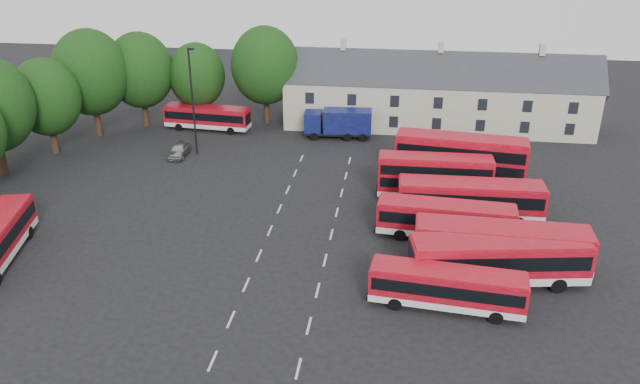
{
  "coord_description": "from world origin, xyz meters",
  "views": [
    {
      "loc": [
        9.93,
        -41.44,
        23.78
      ],
      "look_at": [
        3.65,
        5.18,
        2.2
      ],
      "focal_mm": 35.0,
      "sensor_mm": 36.0,
      "label": 1
    }
  ],
  "objects_px": {
    "box_truck": "(339,122)",
    "lamppost": "(193,99)",
    "bus_dd_south": "(435,175)",
    "silver_car": "(179,150)",
    "bus_row_a": "(447,286)"
  },
  "relations": [
    {
      "from": "bus_row_a",
      "to": "lamppost",
      "type": "bearing_deg",
      "value": 140.62
    },
    {
      "from": "bus_dd_south",
      "to": "silver_car",
      "type": "height_order",
      "value": "bus_dd_south"
    },
    {
      "from": "bus_row_a",
      "to": "box_truck",
      "type": "bearing_deg",
      "value": 113.73
    },
    {
      "from": "silver_car",
      "to": "box_truck",
      "type": "bearing_deg",
      "value": 25.03
    },
    {
      "from": "box_truck",
      "to": "silver_car",
      "type": "height_order",
      "value": "box_truck"
    },
    {
      "from": "bus_dd_south",
      "to": "box_truck",
      "type": "height_order",
      "value": "bus_dd_south"
    },
    {
      "from": "box_truck",
      "to": "lamppost",
      "type": "height_order",
      "value": "lamppost"
    },
    {
      "from": "bus_row_a",
      "to": "lamppost",
      "type": "height_order",
      "value": "lamppost"
    },
    {
      "from": "bus_row_a",
      "to": "bus_dd_south",
      "type": "bearing_deg",
      "value": 96.65
    },
    {
      "from": "bus_dd_south",
      "to": "silver_car",
      "type": "distance_m",
      "value": 26.99
    },
    {
      "from": "bus_dd_south",
      "to": "box_truck",
      "type": "relative_size",
      "value": 1.31
    },
    {
      "from": "silver_car",
      "to": "bus_dd_south",
      "type": "bearing_deg",
      "value": -16.42
    },
    {
      "from": "bus_row_a",
      "to": "lamppost",
      "type": "xyz_separation_m",
      "value": [
        -24.62,
        24.65,
        4.3
      ]
    },
    {
      "from": "bus_row_a",
      "to": "silver_car",
      "type": "distance_m",
      "value": 35.52
    },
    {
      "from": "bus_row_a",
      "to": "box_truck",
      "type": "height_order",
      "value": "box_truck"
    }
  ]
}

